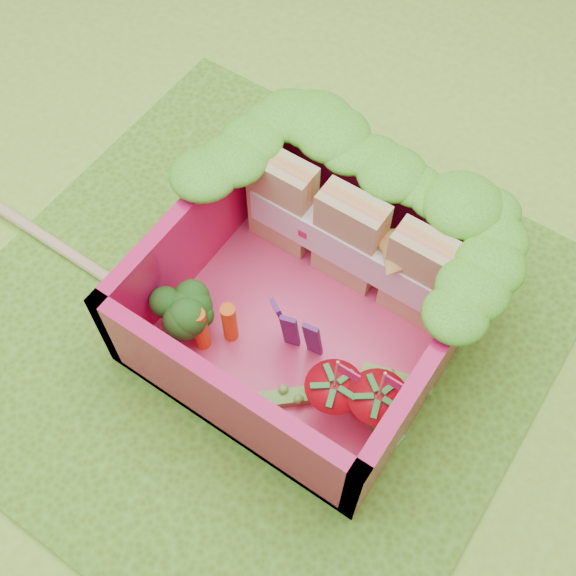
# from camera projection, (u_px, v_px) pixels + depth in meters

# --- Properties ---
(ground) EXTENTS (14.00, 14.00, 0.00)m
(ground) POSITION_uv_depth(u_px,v_px,m) (254.00, 326.00, 3.45)
(ground) COLOR #9AC036
(ground) RESTS_ON ground
(placemat) EXTENTS (2.60, 2.60, 0.03)m
(placemat) POSITION_uv_depth(u_px,v_px,m) (254.00, 325.00, 3.44)
(placemat) COLOR #598B1F
(placemat) RESTS_ON ground
(bento_floor) EXTENTS (1.30, 1.30, 0.05)m
(bento_floor) POSITION_uv_depth(u_px,v_px,m) (307.00, 323.00, 3.40)
(bento_floor) COLOR #E1396B
(bento_floor) RESTS_ON placemat
(bento_box) EXTENTS (1.30, 1.30, 0.55)m
(bento_box) POSITION_uv_depth(u_px,v_px,m) (308.00, 297.00, 3.18)
(bento_box) COLOR #D71251
(bento_box) RESTS_ON placemat
(lettuce_ruffle) EXTENTS (1.43, 0.76, 0.11)m
(lettuce_ruffle) POSITION_uv_depth(u_px,v_px,m) (372.00, 179.00, 3.10)
(lettuce_ruffle) COLOR #33971B
(lettuce_ruffle) RESTS_ON bento_box
(sandwich_stack) EXTENTS (1.05, 0.18, 0.55)m
(sandwich_stack) POSITION_uv_depth(u_px,v_px,m) (350.00, 240.00, 3.29)
(sandwich_stack) COLOR tan
(sandwich_stack) RESTS_ON bento_floor
(broccoli) EXTENTS (0.33, 0.33, 0.26)m
(broccoli) POSITION_uv_depth(u_px,v_px,m) (184.00, 308.00, 3.21)
(broccoli) COLOR #68A04D
(broccoli) RESTS_ON bento_floor
(carrot_sticks) EXTENTS (0.15, 0.18, 0.28)m
(carrot_sticks) POSITION_uv_depth(u_px,v_px,m) (214.00, 326.00, 3.21)
(carrot_sticks) COLOR #E85A13
(carrot_sticks) RESTS_ON bento_floor
(purple_wedges) EXTENTS (0.23, 0.07, 0.38)m
(purple_wedges) POSITION_uv_depth(u_px,v_px,m) (295.00, 331.00, 3.14)
(purple_wedges) COLOR #451B60
(purple_wedges) RESTS_ON bento_floor
(strawberry_left) EXTENTS (0.25, 0.25, 0.49)m
(strawberry_left) POSITION_uv_depth(u_px,v_px,m) (333.00, 397.00, 3.05)
(strawberry_left) COLOR red
(strawberry_left) RESTS_ON bento_floor
(strawberry_right) EXTENTS (0.26, 0.26, 0.50)m
(strawberry_right) POSITION_uv_depth(u_px,v_px,m) (375.00, 408.00, 3.02)
(strawberry_right) COLOR red
(strawberry_right) RESTS_ON bento_floor
(snap_peas) EXTENTS (0.65, 0.54, 0.05)m
(snap_peas) POSITION_uv_depth(u_px,v_px,m) (353.00, 398.00, 3.16)
(snap_peas) COLOR #55A734
(snap_peas) RESTS_ON bento_floor
(chopsticks) EXTENTS (2.26, 0.08, 0.04)m
(chopsticks) POSITION_uv_depth(u_px,v_px,m) (49.00, 240.00, 3.64)
(chopsticks) COLOR #E4C67D
(chopsticks) RESTS_ON placemat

